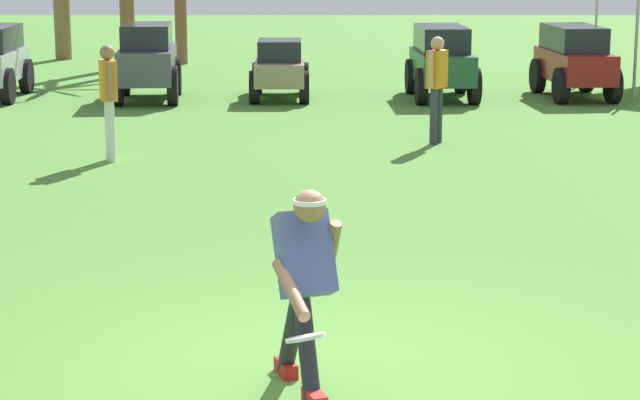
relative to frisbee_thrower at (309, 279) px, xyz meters
name	(u,v)px	position (x,y,z in m)	size (l,w,h in m)	color
ground_plane	(325,372)	(0.10, 0.45, -0.79)	(80.00, 80.00, 0.00)	#4C8532
frisbee_thrower	(309,279)	(0.00, 0.00, 0.00)	(0.48, 1.14, 1.41)	#23232D
frisbee_in_flight	(311,338)	(0.02, -0.67, -0.18)	(0.35, 0.34, 0.09)	white
teammate_near_sideline	(114,91)	(-2.73, 8.79, 0.15)	(0.29, 0.49, 1.56)	silver
teammate_midfield	(442,80)	(1.80, 10.22, 0.15)	(0.34, 0.46, 1.56)	#33333D
parked_car_slot_b	(153,60)	(-3.08, 15.16, -0.05)	(1.32, 2.41, 1.40)	#474C51
parked_car_slot_c	(285,68)	(-0.64, 15.38, -0.23)	(1.11, 2.21, 1.10)	#998466
parked_car_slot_d	(447,60)	(2.37, 15.41, -0.07)	(1.23, 2.44, 1.34)	#235133
parked_car_slot_e	(580,59)	(4.87, 15.53, -0.07)	(1.33, 2.47, 1.34)	maroon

